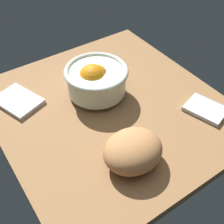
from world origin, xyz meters
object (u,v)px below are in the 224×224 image
napkin_folded (18,101)px  napkin_spare (206,109)px  fruit_bowl (95,80)px  bread_loaf (133,151)px

napkin_folded → napkin_spare: 57.78cm
fruit_bowl → bread_loaf: size_ratio=1.27×
bread_loaf → napkin_spare: bearing=-85.3°
napkin_spare → fruit_bowl: bearing=43.2°
fruit_bowl → bread_loaf: bearing=167.5°
fruit_bowl → bread_loaf: (-27.56, 6.10, -1.77)cm
fruit_bowl → napkin_spare: fruit_bowl is taller
fruit_bowl → napkin_folded: (10.54, 21.88, -5.51)cm
bread_loaf → napkin_folded: bearing=22.5°
fruit_bowl → napkin_folded: fruit_bowl is taller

